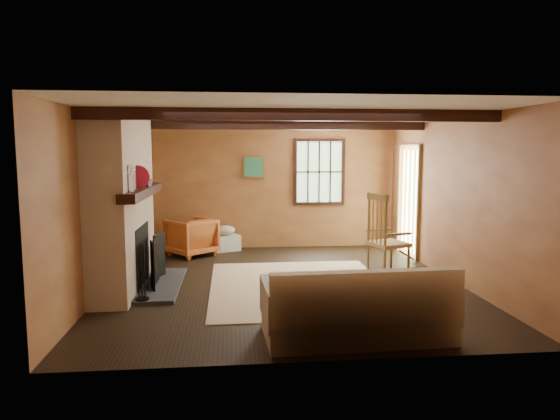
{
  "coord_description": "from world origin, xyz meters",
  "views": [
    {
      "loc": [
        -0.76,
        -7.05,
        1.91
      ],
      "look_at": [
        -0.01,
        0.4,
        1.02
      ],
      "focal_mm": 32.0,
      "sensor_mm": 36.0,
      "label": 1
    }
  ],
  "objects": [
    {
      "name": "sofa",
      "position": [
        0.53,
        -2.22,
        0.28
      ],
      "size": [
        1.95,
        0.92,
        0.78
      ],
      "rotation": [
        0.0,
        0.0,
        0.04
      ],
      "color": "beige",
      "rests_on": "ground"
    },
    {
      "name": "basket_pillow",
      "position": [
        -0.86,
        2.5,
        0.39
      ],
      "size": [
        0.46,
        0.41,
        0.19
      ],
      "primitive_type": "ellipsoid",
      "rotation": [
        0.0,
        0.0,
        0.36
      ],
      "color": "beige",
      "rests_on": "laundry_basket"
    },
    {
      "name": "rug",
      "position": [
        0.2,
        -0.2,
        0.0
      ],
      "size": [
        2.5,
        3.0,
        0.01
      ],
      "primitive_type": "cube",
      "color": "beige",
      "rests_on": "ground"
    },
    {
      "name": "laundry_basket",
      "position": [
        -0.86,
        2.5,
        0.15
      ],
      "size": [
        0.6,
        0.54,
        0.3
      ],
      "primitive_type": "cube",
      "rotation": [
        0.0,
        0.0,
        0.38
      ],
      "color": "silver",
      "rests_on": "ground"
    },
    {
      "name": "rocking_chair",
      "position": [
        1.61,
        0.29,
        0.54
      ],
      "size": [
        1.03,
        0.74,
        1.28
      ],
      "rotation": [
        0.0,
        0.0,
        1.88
      ],
      "color": "tan",
      "rests_on": "ground"
    },
    {
      "name": "room_envelope",
      "position": [
        0.22,
        0.26,
        1.63
      ],
      "size": [
        5.02,
        5.52,
        2.44
      ],
      "color": "#A66B3B",
      "rests_on": "ground"
    },
    {
      "name": "fireplace",
      "position": [
        -2.23,
        -0.0,
        1.1
      ],
      "size": [
        1.02,
        2.3,
        2.4
      ],
      "color": "brown",
      "rests_on": "ground"
    },
    {
      "name": "firewood_pile",
      "position": [
        -1.91,
        2.43,
        0.11
      ],
      "size": [
        0.58,
        0.11,
        0.21
      ],
      "color": "brown",
      "rests_on": "ground"
    },
    {
      "name": "armchair",
      "position": [
        -1.48,
        2.09,
        0.35
      ],
      "size": [
        1.06,
        1.06,
        0.69
      ],
      "primitive_type": "imported",
      "rotation": [
        0.0,
        0.0,
        -2.43
      ],
      "color": "#BF6026",
      "rests_on": "ground"
    },
    {
      "name": "ground",
      "position": [
        0.0,
        0.0,
        0.0
      ],
      "size": [
        5.5,
        5.5,
        0.0
      ],
      "primitive_type": "plane",
      "color": "black",
      "rests_on": "ground"
    }
  ]
}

